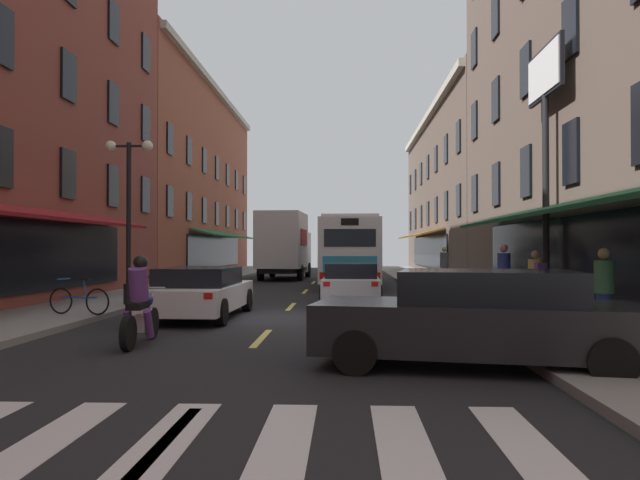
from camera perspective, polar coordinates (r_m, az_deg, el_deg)
ground_plane at (r=15.72m, az=-3.73°, el=-7.49°), size 34.80×80.00×0.10m
lane_centre_dashes at (r=15.47m, az=-3.83°, el=-7.40°), size 0.14×73.90×0.01m
crosswalk_near at (r=6.04m, az=-14.47°, el=-17.96°), size 7.10×2.80×0.01m
sidewalk_left at (r=17.36m, az=-23.61°, el=-6.39°), size 3.00×80.00×0.14m
sidewalk_right at (r=16.18m, az=17.68°, el=-6.84°), size 3.00×80.00×0.14m
billboard_sign at (r=17.75m, az=20.41°, el=11.14°), size 0.40×2.64×7.07m
transit_bus at (r=29.57m, az=2.94°, el=-0.99°), size 2.78×11.22×3.19m
box_truck at (r=35.11m, az=-3.33°, el=-0.52°), size 2.71×7.11×3.78m
sedan_near at (r=15.91m, az=-11.14°, el=-4.79°), size 2.07×4.72×1.30m
sedan_mid at (r=20.01m, az=2.95°, el=-3.98°), size 1.95×4.58×1.30m
sedan_far at (r=9.45m, az=14.71°, el=-7.12°), size 5.02×2.69×1.46m
motorcycle_rider at (r=11.75m, az=-16.51°, el=-6.02°), size 0.62×2.07×1.66m
bicycle_near at (r=21.88m, az=-14.48°, el=-4.12°), size 1.68×0.55×0.91m
bicycle_mid at (r=16.29m, az=-21.67°, el=-5.25°), size 1.68×0.54×0.91m
pedestrian_near at (r=16.29m, az=19.61°, el=-3.57°), size 0.38×0.52×1.60m
pedestrian_mid at (r=12.66m, az=25.13°, el=-4.34°), size 0.36×0.36×1.66m
pedestrian_far at (r=18.01m, az=16.88°, el=-3.10°), size 0.36×0.36×1.76m
pedestrian_rear at (r=26.09m, az=11.60°, el=-2.43°), size 0.36×0.36×1.72m
street_lamp_twin at (r=18.78m, az=-17.52°, el=2.43°), size 1.42×0.32×4.83m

